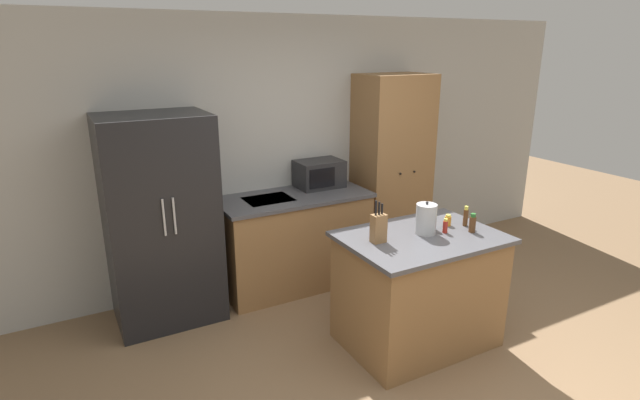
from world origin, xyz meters
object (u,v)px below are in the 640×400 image
Objects in this scene: pantry_cabinet at (391,171)px; spice_bottle_tall_dark at (472,223)px; knife_block at (379,228)px; kettle at (426,219)px; refrigerator at (161,221)px; spice_bottle_amber_oil at (432,221)px; spice_bottle_short_red at (448,220)px; spice_bottle_pale_salt at (445,226)px; microwave at (319,174)px; spice_bottle_green_herb at (466,217)px.

spice_bottle_tall_dark is (-0.39, -1.59, -0.02)m from pantry_cabinet.
knife_block reaches higher than kettle.
spice_bottle_amber_oil is at bearing -35.55° from refrigerator.
knife_block is at bearing -177.82° from spice_bottle_amber_oil.
spice_bottle_tall_dark is at bearing -13.26° from knife_block.
knife_block is 3.53× the size of spice_bottle_short_red.
spice_bottle_tall_dark is at bearing -40.86° from spice_bottle_amber_oil.
pantry_cabinet is 1.61m from kettle.
spice_bottle_amber_oil is at bearing -114.26° from pantry_cabinet.
refrigerator is at bearing 144.45° from spice_bottle_amber_oil.
spice_bottle_tall_dark is 0.31m from spice_bottle_amber_oil.
spice_bottle_pale_salt is 0.17m from kettle.
spice_bottle_amber_oil is (-0.62, -1.39, -0.02)m from pantry_cabinet.
spice_bottle_amber_oil is (0.22, -1.46, -0.08)m from microwave.
spice_bottle_amber_oil reaches higher than spice_bottle_pale_salt.
spice_bottle_green_herb is at bearing 9.53° from spice_bottle_pale_salt.
spice_bottle_green_herb is 0.26m from spice_bottle_pale_salt.
kettle is at bearing -169.67° from spice_bottle_short_red.
spice_bottle_amber_oil is at bearing -179.46° from spice_bottle_short_red.
spice_bottle_tall_dark reaches higher than spice_bottle_pale_salt.
microwave is at bearing 94.24° from kettle.
spice_bottle_green_herb is 0.40m from kettle.
spice_bottle_pale_salt is (1.87, -1.42, 0.08)m from refrigerator.
spice_bottle_green_herb is (-0.34, -1.45, -0.02)m from pantry_cabinet.
spice_bottle_short_red is at bearing -75.18° from microwave.
pantry_cabinet is 1.49m from spice_bottle_green_herb.
spice_bottle_green_herb is (0.06, 0.13, 0.01)m from spice_bottle_tall_dark.
spice_bottle_short_red is 0.17m from spice_bottle_pale_salt.
microwave reaches higher than spice_bottle_amber_oil.
knife_block is at bearing -45.64° from refrigerator.
spice_bottle_short_red is 0.56× the size of spice_bottle_green_herb.
pantry_cabinet reaches higher than spice_bottle_short_red.
refrigerator reaches higher than knife_block.
microwave reaches higher than spice_bottle_tall_dark.
spice_bottle_green_herb is (0.51, -1.53, -0.07)m from microwave.
microwave is 1.73m from spice_bottle_tall_dark.
knife_block is at bearing 176.58° from spice_bottle_green_herb.
kettle is (-0.39, 0.02, 0.04)m from spice_bottle_green_herb.
pantry_cabinet is 0.85m from microwave.
refrigerator is 1.86m from knife_block.
microwave is at bearing 78.16° from knife_block.
spice_bottle_pale_salt is (0.26, -1.57, -0.10)m from microwave.
spice_bottle_green_herb is (2.12, -1.38, 0.10)m from refrigerator.
pantry_cabinet is (2.45, 0.08, 0.12)m from refrigerator.
spice_bottle_amber_oil is 0.58× the size of kettle.
refrigerator is 2.46m from pantry_cabinet.
spice_bottle_amber_oil is (-0.17, -0.00, 0.03)m from spice_bottle_short_red.
kettle reaches higher than spice_bottle_green_herb.
microwave is at bearing 98.55° from spice_bottle_amber_oil.
kettle is at bearing -155.81° from spice_bottle_amber_oil.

